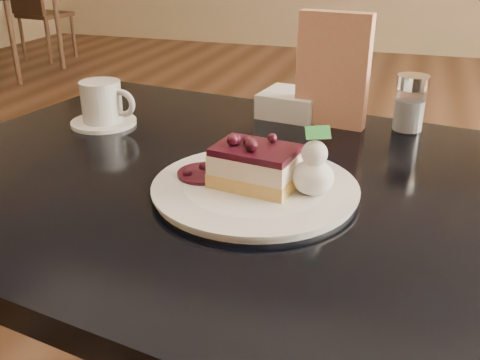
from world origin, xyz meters
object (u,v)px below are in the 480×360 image
(main_table, at_px, (267,224))
(coffee_set, at_px, (103,106))
(cheesecake_slice, at_px, (255,166))
(dessert_plate, at_px, (255,189))
(bg_table_far_left, at_px, (5,66))

(main_table, bearing_deg, coffee_set, 166.04)
(main_table, distance_m, cheesecake_slice, 0.13)
(coffee_set, bearing_deg, cheesecake_slice, -28.68)
(dessert_plate, height_order, cheesecake_slice, cheesecake_slice)
(main_table, height_order, cheesecake_slice, cheesecake_slice)
(dessert_plate, distance_m, bg_table_far_left, 4.48)
(coffee_set, relative_size, bg_table_far_left, 0.08)
(main_table, height_order, coffee_set, coffee_set)
(cheesecake_slice, xyz_separation_m, coffee_set, (-0.37, 0.20, -0.00))
(dessert_plate, bearing_deg, main_table, 81.74)
(coffee_set, xyz_separation_m, bg_table_far_left, (-2.81, 2.88, -0.71))
(bg_table_far_left, bearing_deg, coffee_set, -36.90)
(cheesecake_slice, bearing_deg, dessert_plate, 8.26)
(main_table, height_order, dessert_plate, dessert_plate)
(dessert_plate, relative_size, cheesecake_slice, 2.26)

